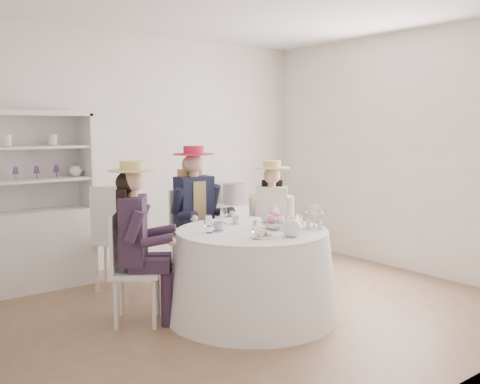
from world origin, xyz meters
TOP-DOWN VIEW (x-y plane):
  - ground at (0.00, 0.00)m, footprint 4.50×4.50m
  - ceiling at (0.00, 0.00)m, footprint 4.50×4.50m
  - wall_back at (0.00, 2.00)m, footprint 4.50×0.00m
  - wall_front at (0.00, -2.00)m, footprint 4.50×0.00m
  - wall_right at (2.25, 0.00)m, footprint 0.00×4.50m
  - tea_table at (-0.09, -0.19)m, footprint 1.51×1.51m
  - hutch at (-1.30, 1.76)m, footprint 1.19×0.72m
  - side_table at (1.16, 1.75)m, footprint 0.42×0.42m
  - hatbox at (1.16, 1.75)m, footprint 0.36×0.36m
  - guest_left at (-0.98, 0.24)m, footprint 0.59×0.55m
  - guest_mid at (-0.03, 0.80)m, footprint 0.52×0.55m
  - guest_right at (0.67, 0.44)m, footprint 0.55×0.55m
  - spare_chair at (-0.72, 1.21)m, footprint 0.62×0.62m
  - teacup_a at (-0.36, -0.07)m, footprint 0.12×0.12m
  - teacup_b at (-0.04, 0.11)m, footprint 0.07×0.07m
  - teacup_c at (0.19, -0.05)m, footprint 0.11×0.11m
  - flower_bowl at (0.09, -0.28)m, footprint 0.29×0.29m
  - flower_arrangement at (0.12, -0.26)m, footprint 0.19×0.20m
  - table_teapot at (-0.01, -0.60)m, footprint 0.23×0.16m
  - sandwich_plate at (-0.20, -0.47)m, footprint 0.24×0.24m
  - cupcake_stand at (0.38, -0.47)m, footprint 0.21×0.21m
  - stemware_set at (-0.09, -0.19)m, footprint 0.83×0.80m

SIDE VIEW (x-z plane):
  - ground at x=0.00m, z-range 0.00..0.00m
  - side_table at x=1.16m, z-range 0.00..0.64m
  - tea_table at x=-0.09m, z-range 0.00..0.75m
  - spare_chair at x=-0.72m, z-range 0.04..1.10m
  - hutch at x=-1.30m, z-range -0.26..1.54m
  - guest_right at x=0.67m, z-range 0.08..1.37m
  - sandwich_plate at x=-0.20m, z-range 0.74..0.80m
  - guest_left at x=-0.98m, z-range 0.09..1.45m
  - hatbox at x=1.16m, z-range 0.64..0.91m
  - flower_bowl at x=0.09m, z-range 0.76..0.81m
  - teacup_b at x=-0.04m, z-range 0.76..0.82m
  - teacup_a at x=-0.36m, z-range 0.76..0.83m
  - teacup_c at x=0.19m, z-range 0.76..0.83m
  - guest_mid at x=-0.03m, z-range 0.10..1.54m
  - table_teapot at x=-0.01m, z-range 0.74..0.91m
  - cupcake_stand at x=0.38m, z-range 0.73..0.93m
  - stemware_set at x=-0.09m, z-range 0.76..0.91m
  - flower_arrangement at x=0.12m, z-range 0.81..0.89m
  - wall_back at x=0.00m, z-range -0.90..3.60m
  - wall_front at x=0.00m, z-range -0.90..3.60m
  - wall_right at x=2.25m, z-range -0.90..3.60m
  - ceiling at x=0.00m, z-range 2.70..2.70m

